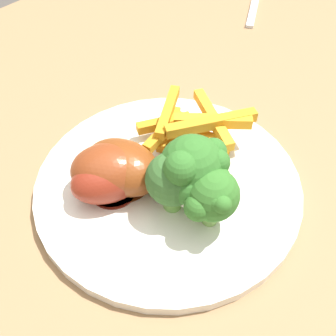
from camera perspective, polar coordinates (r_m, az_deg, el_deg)
The scene contains 10 objects.
dining_table at distance 0.50m, azimuth -7.27°, elevation -11.61°, with size 1.26×0.89×0.74m.
dinner_plate at distance 0.43m, azimuth 0.00°, elevation -2.32°, with size 0.27×0.27×0.01m, color white.
broccoli_floret_front at distance 0.38m, azimuth 0.78°, elevation -1.37°, with size 0.06×0.05×0.07m.
broccoli_floret_middle at distance 0.37m, azimuth 3.43°, elevation -0.19°, with size 0.07×0.06×0.08m.
broccoli_floret_back at distance 0.36m, azimuth 5.94°, elevation -3.86°, with size 0.06×0.05×0.06m.
carrot_fries_pile at distance 0.44m, azimuth 3.28°, elevation 5.44°, with size 0.11×0.11×0.05m.
chicken_drumstick_near at distance 0.41m, azimuth -6.32°, elevation 0.20°, with size 0.07×0.13×0.05m.
chicken_drumstick_far at distance 0.41m, azimuth -7.51°, elevation -0.37°, with size 0.11×0.11×0.05m.
chicken_drumstick_extra at distance 0.40m, azimuth -7.08°, elevation -1.12°, with size 0.14×0.08×0.05m.
fork at distance 0.79m, azimuth 11.99°, elevation 21.77°, with size 0.19×0.01×0.01m, color silver.
Camera 1 is at (0.15, 0.21, 1.08)m, focal length 44.14 mm.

